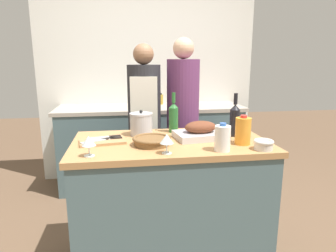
{
  "coord_description": "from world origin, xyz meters",
  "views": [
    {
      "loc": [
        -0.31,
        -1.97,
        1.47
      ],
      "look_at": [
        0.0,
        0.11,
        1.0
      ],
      "focal_mm": 32.0,
      "sensor_mm": 36.0,
      "label": 1
    }
  ],
  "objects_px": {
    "wine_glass_left": "(89,141)",
    "knife_chef": "(102,140)",
    "stock_pot": "(141,124)",
    "condiment_bottle_tall": "(161,99)",
    "wine_bottle_green": "(235,119)",
    "knife_bread": "(107,137)",
    "knife_paring": "(107,139)",
    "person_cook_guest": "(183,117)",
    "cutting_board": "(102,141)",
    "person_cook_aproned": "(145,122)",
    "mixing_bowl": "(264,144)",
    "condiment_bottle_short": "(147,101)",
    "wine_glass_right": "(167,139)",
    "stand_mixer": "(185,94)",
    "juice_jug": "(243,131)",
    "wine_bottle_dark": "(174,117)",
    "roasting_pan": "(200,132)",
    "wicker_basket": "(152,141)",
    "milk_jug": "(222,138)"
  },
  "relations": [
    {
      "from": "wine_glass_right",
      "to": "knife_paring",
      "type": "xyz_separation_m",
      "value": [
        -0.36,
        0.32,
        -0.07
      ]
    },
    {
      "from": "cutting_board",
      "to": "stand_mixer",
      "type": "height_order",
      "value": "stand_mixer"
    },
    {
      "from": "knife_chef",
      "to": "person_cook_guest",
      "type": "distance_m",
      "value": 1.04
    },
    {
      "from": "knife_paring",
      "to": "person_cook_guest",
      "type": "height_order",
      "value": "person_cook_guest"
    },
    {
      "from": "wine_bottle_green",
      "to": "knife_bread",
      "type": "distance_m",
      "value": 0.92
    },
    {
      "from": "wine_bottle_dark",
      "to": "wine_glass_left",
      "type": "height_order",
      "value": "wine_bottle_dark"
    },
    {
      "from": "person_cook_guest",
      "to": "stand_mixer",
      "type": "bearing_deg",
      "value": 85.16
    },
    {
      "from": "wine_glass_left",
      "to": "knife_paring",
      "type": "distance_m",
      "value": 0.33
    },
    {
      "from": "milk_jug",
      "to": "person_cook_aproned",
      "type": "xyz_separation_m",
      "value": [
        -0.4,
        1.06,
        -0.1
      ]
    },
    {
      "from": "stock_pot",
      "to": "condiment_bottle_tall",
      "type": "xyz_separation_m",
      "value": [
        0.32,
        1.4,
        -0.01
      ]
    },
    {
      "from": "wicker_basket",
      "to": "wine_bottle_green",
      "type": "distance_m",
      "value": 0.64
    },
    {
      "from": "juice_jug",
      "to": "mixing_bowl",
      "type": "bearing_deg",
      "value": -59.57
    },
    {
      "from": "juice_jug",
      "to": "knife_paring",
      "type": "distance_m",
      "value": 0.91
    },
    {
      "from": "knife_chef",
      "to": "person_cook_aproned",
      "type": "relative_size",
      "value": 0.16
    },
    {
      "from": "condiment_bottle_short",
      "to": "wine_bottle_dark",
      "type": "bearing_deg",
      "value": -83.5
    },
    {
      "from": "milk_jug",
      "to": "condiment_bottle_short",
      "type": "xyz_separation_m",
      "value": [
        -0.34,
        1.58,
        0.02
      ]
    },
    {
      "from": "cutting_board",
      "to": "condiment_bottle_tall",
      "type": "xyz_separation_m",
      "value": [
        0.6,
        1.56,
        0.07
      ]
    },
    {
      "from": "wicker_basket",
      "to": "stand_mixer",
      "type": "height_order",
      "value": "stand_mixer"
    },
    {
      "from": "knife_chef",
      "to": "condiment_bottle_short",
      "type": "relative_size",
      "value": 1.43
    },
    {
      "from": "cutting_board",
      "to": "knife_paring",
      "type": "relative_size",
      "value": 1.49
    },
    {
      "from": "wine_glass_left",
      "to": "milk_jug",
      "type": "bearing_deg",
      "value": -0.97
    },
    {
      "from": "stock_pot",
      "to": "knife_bread",
      "type": "bearing_deg",
      "value": -158.26
    },
    {
      "from": "wine_glass_left",
      "to": "condiment_bottle_tall",
      "type": "relative_size",
      "value": 0.88
    },
    {
      "from": "stock_pot",
      "to": "wine_glass_left",
      "type": "relative_size",
      "value": 1.57
    },
    {
      "from": "person_cook_guest",
      "to": "stock_pot",
      "type": "bearing_deg",
      "value": -117.12
    },
    {
      "from": "juice_jug",
      "to": "wine_glass_left",
      "type": "xyz_separation_m",
      "value": [
        -0.98,
        -0.11,
        -0.0
      ]
    },
    {
      "from": "cutting_board",
      "to": "knife_paring",
      "type": "xyz_separation_m",
      "value": [
        0.03,
        0.02,
        0.01
      ]
    },
    {
      "from": "mixing_bowl",
      "to": "knife_bread",
      "type": "xyz_separation_m",
      "value": [
        -0.98,
        0.38,
        -0.01
      ]
    },
    {
      "from": "condiment_bottle_short",
      "to": "person_cook_aproned",
      "type": "height_order",
      "value": "person_cook_aproned"
    },
    {
      "from": "cutting_board",
      "to": "person_cook_aproned",
      "type": "height_order",
      "value": "person_cook_aproned"
    },
    {
      "from": "cutting_board",
      "to": "knife_paring",
      "type": "distance_m",
      "value": 0.04
    },
    {
      "from": "wine_bottle_green",
      "to": "knife_paring",
      "type": "distance_m",
      "value": 0.92
    },
    {
      "from": "roasting_pan",
      "to": "knife_chef",
      "type": "height_order",
      "value": "roasting_pan"
    },
    {
      "from": "knife_paring",
      "to": "knife_bread",
      "type": "relative_size",
      "value": 1.03
    },
    {
      "from": "cutting_board",
      "to": "stock_pot",
      "type": "height_order",
      "value": "stock_pot"
    },
    {
      "from": "wine_bottle_green",
      "to": "knife_chef",
      "type": "height_order",
      "value": "wine_bottle_green"
    },
    {
      "from": "roasting_pan",
      "to": "stock_pot",
      "type": "bearing_deg",
      "value": 159.38
    },
    {
      "from": "stock_pot",
      "to": "mixing_bowl",
      "type": "height_order",
      "value": "stock_pot"
    },
    {
      "from": "roasting_pan",
      "to": "person_cook_aproned",
      "type": "bearing_deg",
      "value": 114.73
    },
    {
      "from": "stock_pot",
      "to": "knife_chef",
      "type": "bearing_deg",
      "value": -148.22
    },
    {
      "from": "wine_glass_left",
      "to": "person_cook_aproned",
      "type": "bearing_deg",
      "value": 69.21
    },
    {
      "from": "wine_glass_left",
      "to": "knife_bread",
      "type": "relative_size",
      "value": 0.57
    },
    {
      "from": "stock_pot",
      "to": "condiment_bottle_short",
      "type": "bearing_deg",
      "value": 83.36
    },
    {
      "from": "wine_glass_left",
      "to": "knife_chef",
      "type": "xyz_separation_m",
      "value": [
        0.06,
        0.28,
        -0.07
      ]
    },
    {
      "from": "cutting_board",
      "to": "wine_glass_right",
      "type": "distance_m",
      "value": 0.51
    },
    {
      "from": "person_cook_aproned",
      "to": "stand_mixer",
      "type": "bearing_deg",
      "value": 58.1
    },
    {
      "from": "wine_bottle_dark",
      "to": "knife_paring",
      "type": "bearing_deg",
      "value": -157.41
    },
    {
      "from": "knife_chef",
      "to": "wine_glass_right",
      "type": "bearing_deg",
      "value": -36.84
    },
    {
      "from": "condiment_bottle_short",
      "to": "stand_mixer",
      "type": "bearing_deg",
      "value": 21.34
    },
    {
      "from": "cutting_board",
      "to": "wine_bottle_green",
      "type": "xyz_separation_m",
      "value": [
        0.95,
        0.04,
        0.11
      ]
    }
  ]
}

